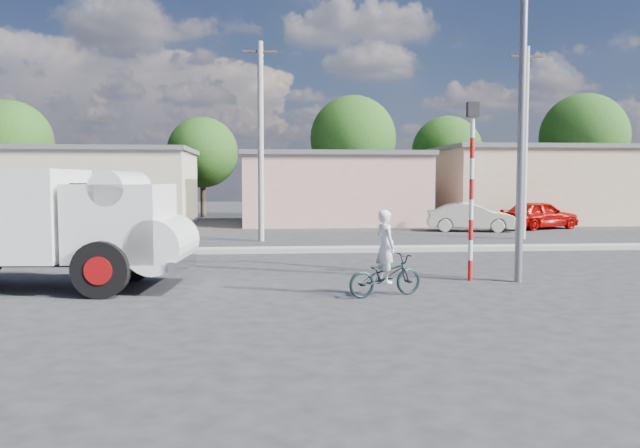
{
  "coord_description": "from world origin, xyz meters",
  "views": [
    {
      "loc": [
        -1.82,
        -13.36,
        2.46
      ],
      "look_at": [
        -0.37,
        3.23,
        1.3
      ],
      "focal_mm": 35.0,
      "sensor_mm": 36.0,
      "label": 1
    }
  ],
  "objects": [
    {
      "name": "cyclist",
      "position": [
        0.71,
        -0.4,
        0.77
      ],
      "size": [
        0.53,
        0.65,
        1.55
      ],
      "primitive_type": "imported",
      "rotation": [
        0.0,
        0.0,
        1.9
      ],
      "color": "white",
      "rests_on": "ground"
    },
    {
      "name": "streetlight",
      "position": [
        4.14,
        1.2,
        4.96
      ],
      "size": [
        2.34,
        0.22,
        9.0
      ],
      "color": "slate",
      "rests_on": "ground"
    },
    {
      "name": "car_cream",
      "position": [
        8.1,
        16.05,
        0.69
      ],
      "size": [
        4.41,
        2.37,
        1.38
      ],
      "primitive_type": "imported",
      "rotation": [
        0.0,
        0.0,
        1.34
      ],
      "color": "beige",
      "rests_on": "ground"
    },
    {
      "name": "utility_poles",
      "position": [
        3.25,
        12.0,
        4.07
      ],
      "size": [
        35.4,
        0.24,
        8.0
      ],
      "color": "#99968E",
      "rests_on": "ground"
    },
    {
      "name": "traffic_pole",
      "position": [
        3.2,
        1.5,
        2.59
      ],
      "size": [
        0.28,
        0.18,
        4.36
      ],
      "color": "red",
      "rests_on": "ground"
    },
    {
      "name": "ground_plane",
      "position": [
        0.0,
        0.0,
        0.0
      ],
      "size": [
        120.0,
        120.0,
        0.0
      ],
      "primitive_type": "plane",
      "color": "#242427",
      "rests_on": "ground"
    },
    {
      "name": "tree_row",
      "position": [
        7.45,
        28.53,
        4.96
      ],
      "size": [
        51.24,
        7.43,
        8.42
      ],
      "color": "#38281E",
      "rests_on": "ground"
    },
    {
      "name": "car_red",
      "position": [
        12.05,
        17.18,
        0.72
      ],
      "size": [
        4.58,
        3.12,
        1.45
      ],
      "primitive_type": "imported",
      "rotation": [
        0.0,
        0.0,
        1.94
      ],
      "color": "#A40402",
      "rests_on": "ground"
    },
    {
      "name": "truck",
      "position": [
        -6.86,
        1.21,
        1.5
      ],
      "size": [
        6.74,
        3.05,
        2.71
      ],
      "rotation": [
        0.0,
        0.0,
        -0.08
      ],
      "color": "black",
      "rests_on": "ground"
    },
    {
      "name": "bicycle",
      "position": [
        0.71,
        -0.4,
        0.45
      ],
      "size": [
        1.81,
        1.11,
        0.9
      ],
      "primitive_type": "imported",
      "rotation": [
        0.0,
        0.0,
        1.9
      ],
      "color": "black",
      "rests_on": "ground"
    },
    {
      "name": "median",
      "position": [
        0.0,
        8.0,
        0.08
      ],
      "size": [
        40.0,
        0.8,
        0.16
      ],
      "primitive_type": "cube",
      "color": "#99968E",
      "rests_on": "ground"
    },
    {
      "name": "building_row",
      "position": [
        1.1,
        22.0,
        2.13
      ],
      "size": [
        37.8,
        7.3,
        4.44
      ],
      "color": "#C2B893",
      "rests_on": "ground"
    }
  ]
}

